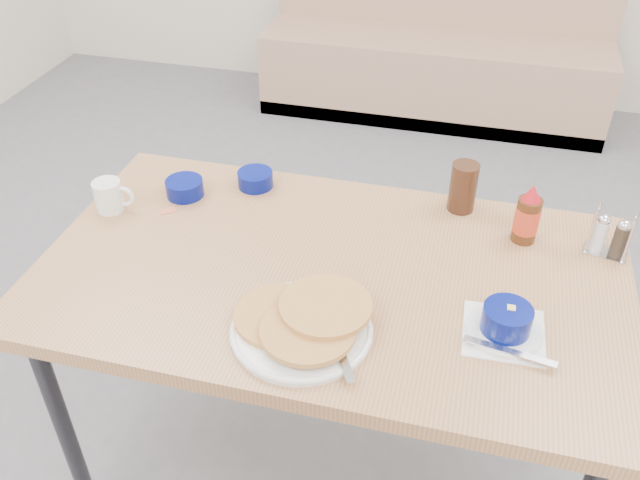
% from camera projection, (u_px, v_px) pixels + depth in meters
% --- Properties ---
extents(booth_bench, '(1.90, 0.56, 1.22)m').
position_uv_depth(booth_bench, '(436.00, 50.00, 3.82)').
color(booth_bench, tan).
rests_on(booth_bench, ground).
extents(dining_table, '(1.40, 0.80, 0.76)m').
position_uv_depth(dining_table, '(330.00, 289.00, 1.65)').
color(dining_table, '#B07D51').
rests_on(dining_table, ground).
extents(pancake_plate, '(0.30, 0.30, 0.05)m').
position_uv_depth(pancake_plate, '(303.00, 324.00, 1.44)').
color(pancake_plate, white).
rests_on(pancake_plate, dining_table).
extents(coffee_mug, '(0.11, 0.07, 0.08)m').
position_uv_depth(coffee_mug, '(110.00, 196.00, 1.79)').
color(coffee_mug, white).
rests_on(coffee_mug, dining_table).
extents(grits_setting, '(0.20, 0.18, 0.07)m').
position_uv_depth(grits_setting, '(506.00, 323.00, 1.42)').
color(grits_setting, white).
rests_on(grits_setting, dining_table).
extents(creamer_bowl, '(0.10, 0.10, 0.05)m').
position_uv_depth(creamer_bowl, '(185.00, 188.00, 1.86)').
color(creamer_bowl, '#040F65').
rests_on(creamer_bowl, dining_table).
extents(butter_bowl, '(0.10, 0.10, 0.04)m').
position_uv_depth(butter_bowl, '(255.00, 179.00, 1.90)').
color(butter_bowl, '#040F65').
rests_on(butter_bowl, dining_table).
extents(amber_tumbler, '(0.09, 0.09, 0.14)m').
position_uv_depth(amber_tumbler, '(463.00, 187.00, 1.78)').
color(amber_tumbler, '#351D10').
rests_on(amber_tumbler, dining_table).
extents(condiment_caddy, '(0.11, 0.08, 0.12)m').
position_uv_depth(condiment_caddy, '(609.00, 239.00, 1.64)').
color(condiment_caddy, silver).
rests_on(condiment_caddy, dining_table).
extents(syrup_bottle, '(0.06, 0.06, 0.16)m').
position_uv_depth(syrup_bottle, '(527.00, 217.00, 1.67)').
color(syrup_bottle, '#47230F').
rests_on(syrup_bottle, dining_table).
extents(sugar_wrapper, '(0.05, 0.05, 0.00)m').
position_uv_depth(sugar_wrapper, '(168.00, 211.00, 1.81)').
color(sugar_wrapper, '#CD6344').
rests_on(sugar_wrapper, dining_table).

